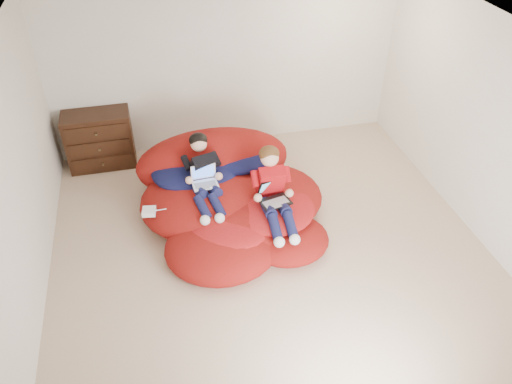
% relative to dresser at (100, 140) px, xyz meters
% --- Properties ---
extents(room_shell, '(5.10, 5.10, 2.77)m').
position_rel_dresser_xyz_m(room_shell, '(1.90, -2.25, -0.19)').
color(room_shell, '#C7AB8E').
rests_on(room_shell, ground).
extents(dresser, '(0.92, 0.52, 0.82)m').
position_rel_dresser_xyz_m(dresser, '(0.00, 0.00, 0.00)').
color(dresser, black).
rests_on(dresser, ground).
extents(beanbag_pile, '(2.30, 2.41, 0.93)m').
position_rel_dresser_xyz_m(beanbag_pile, '(1.56, -1.52, -0.14)').
color(beanbag_pile, maroon).
rests_on(beanbag_pile, ground).
extents(cream_pillow, '(0.44, 0.28, 0.28)m').
position_rel_dresser_xyz_m(cream_pillow, '(1.08, -0.84, 0.21)').
color(cream_pillow, silver).
rests_on(cream_pillow, beanbag_pile).
extents(older_boy, '(0.38, 1.06, 0.67)m').
position_rel_dresser_xyz_m(older_boy, '(1.27, -1.48, 0.26)').
color(older_boy, black).
rests_on(older_boy, beanbag_pile).
extents(younger_boy, '(0.32, 1.00, 0.77)m').
position_rel_dresser_xyz_m(younger_boy, '(2.02, -1.97, 0.24)').
color(younger_boy, red).
rests_on(younger_boy, beanbag_pile).
extents(laptop_white, '(0.31, 0.26, 0.22)m').
position_rel_dresser_xyz_m(laptop_white, '(1.27, -1.57, 0.21)').
color(laptop_white, white).
rests_on(laptop_white, older_boy).
extents(laptop_black, '(0.39, 0.42, 0.23)m').
position_rel_dresser_xyz_m(laptop_black, '(2.02, -1.99, 0.16)').
color(laptop_black, black).
rests_on(laptop_black, younger_boy).
extents(power_adapter, '(0.17, 0.17, 0.06)m').
position_rel_dresser_xyz_m(power_adapter, '(0.58, -1.78, 0.01)').
color(power_adapter, white).
rests_on(power_adapter, beanbag_pile).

